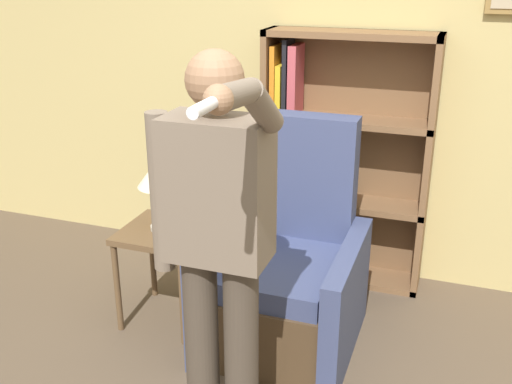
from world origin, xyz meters
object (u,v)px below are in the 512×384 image
(armchair, at_px, (287,278))
(person_standing, at_px, (217,238))
(side_table, at_px, (164,244))
(table_lamp, at_px, (160,175))
(bookcase, at_px, (329,164))

(armchair, bearing_deg, person_standing, -93.08)
(side_table, distance_m, table_lamp, 0.43)
(bookcase, bearing_deg, person_standing, -92.63)
(person_standing, distance_m, side_table, 1.17)
(person_standing, bearing_deg, table_lamp, 130.73)
(bookcase, xyz_separation_m, person_standing, (-0.08, -1.69, 0.21))
(armchair, relative_size, side_table, 2.10)
(person_standing, height_order, table_lamp, person_standing)
(bookcase, relative_size, armchair, 1.32)
(bookcase, height_order, armchair, bookcase)
(side_table, xyz_separation_m, table_lamp, (-0.00, 0.00, 0.43))
(person_standing, bearing_deg, armchair, 86.92)
(armchair, bearing_deg, bookcase, 87.85)
(armchair, xyz_separation_m, table_lamp, (-0.73, -0.07, 0.55))
(side_table, bearing_deg, armchair, 5.39)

